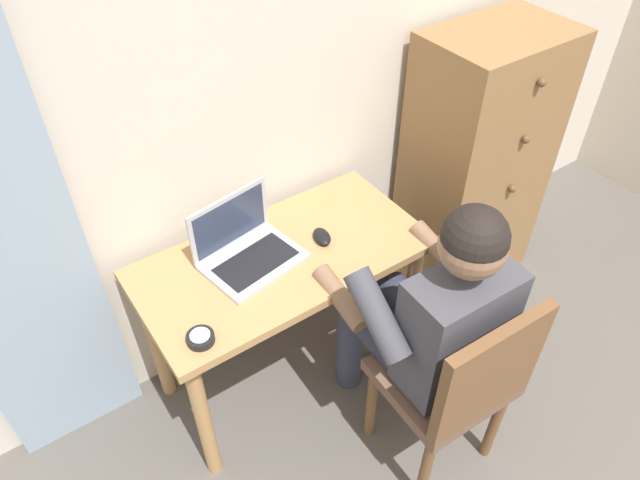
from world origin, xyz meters
The scene contains 8 objects.
wall_back centered at (0.00, 2.20, 1.25)m, with size 4.80×0.05×2.50m, color beige.
desk centered at (-0.27, 1.86, 0.60)m, with size 1.08×0.55×0.72m.
dresser centered at (0.83, 1.93, 0.64)m, with size 0.61×0.44×1.28m.
chair centered at (-0.01, 1.18, 0.51)m, with size 0.43×0.42×0.90m.
person_seated centered at (0.00, 1.36, 0.69)m, with size 0.54×0.59×1.22m.
laptop centered at (-0.39, 1.92, 0.77)m, with size 0.38×0.30×0.24m.
computer_mouse centered at (-0.10, 1.84, 0.74)m, with size 0.06×0.10×0.03m, color black.
desk_clock centered at (-0.69, 1.67, 0.74)m, with size 0.09×0.09×0.03m.
Camera 1 is at (-1.04, 0.50, 2.21)m, focal length 32.91 mm.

